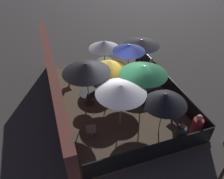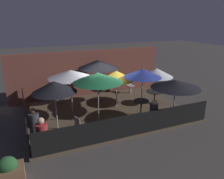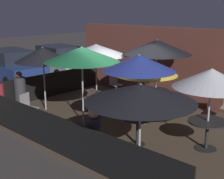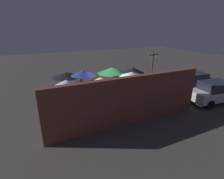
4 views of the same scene
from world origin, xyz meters
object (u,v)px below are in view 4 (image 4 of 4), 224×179
(parked_car_1, at_px, (215,92))
(dining_table_0, at_px, (116,103))
(patio_chair_1, at_px, (118,84))
(patron_2, at_px, (131,81))
(patio_umbrella_1, at_px, (67,83))
(patio_umbrella_4, at_px, (112,70))
(patio_chair_2, at_px, (84,115))
(dining_table_1, at_px, (68,101))
(patio_umbrella_2, at_px, (83,73))
(patio_umbrella_6, at_px, (132,75))
(patron_1, at_px, (139,83))
(patio_umbrella_5, at_px, (100,81))
(patron_0, at_px, (82,87))
(planter_box, at_px, (134,78))
(patio_chair_0, at_px, (148,100))
(patio_umbrella_7, at_px, (66,75))
(dining_table_2, at_px, (84,93))
(parked_car_0, at_px, (190,82))
(patio_umbrella_3, at_px, (133,70))
(light_post, at_px, (152,67))
(patio_umbrella_0, at_px, (116,79))

(parked_car_1, bearing_deg, dining_table_0, -6.73)
(patio_chair_1, xyz_separation_m, patron_2, (-1.48, -0.20, 0.04))
(patio_umbrella_1, xyz_separation_m, dining_table_0, (-2.73, 1.70, -1.25))
(patio_umbrella_1, distance_m, patio_umbrella_4, 3.75)
(patio_umbrella_4, xyz_separation_m, patio_chair_2, (3.27, 3.07, -1.60))
(patio_umbrella_4, distance_m, dining_table_1, 4.04)
(patio_chair_2, bearing_deg, dining_table_0, -86.21)
(patio_chair_1, bearing_deg, patio_umbrella_2, 0.00)
(patio_umbrella_6, bearing_deg, patron_1, -136.30)
(patio_umbrella_5, height_order, patio_umbrella_6, patio_umbrella_6)
(patron_1, bearing_deg, patio_umbrella_1, -43.07)
(patio_umbrella_5, relative_size, patron_2, 1.61)
(patio_chair_1, relative_size, patron_2, 0.74)
(patron_0, bearing_deg, planter_box, -141.05)
(dining_table_0, bearing_deg, patio_umbrella_2, -63.88)
(patio_chair_0, bearing_deg, dining_table_1, -12.19)
(patio_umbrella_5, bearing_deg, dining_table_1, -9.79)
(patio_umbrella_7, bearing_deg, patio_umbrella_2, 129.06)
(patio_umbrella_2, height_order, dining_table_2, patio_umbrella_2)
(dining_table_0, relative_size, dining_table_2, 1.24)
(dining_table_2, distance_m, patio_chair_2, 3.38)
(patio_umbrella_5, distance_m, patio_chair_1, 3.77)
(parked_car_0, bearing_deg, patio_umbrella_6, 4.83)
(dining_table_2, bearing_deg, patio_umbrella_6, 152.62)
(patio_chair_0, height_order, patio_chair_2, patio_chair_2)
(patio_chair_0, height_order, planter_box, patio_chair_0)
(patio_umbrella_5, bearing_deg, patio_umbrella_3, -160.20)
(patio_chair_2, relative_size, light_post, 0.29)
(patio_umbrella_1, bearing_deg, planter_box, -154.66)
(patio_umbrella_3, distance_m, patio_umbrella_4, 1.93)
(patio_umbrella_0, bearing_deg, parked_car_1, 167.36)
(patron_1, relative_size, light_post, 0.40)
(parked_car_0, bearing_deg, patron_2, -28.81)
(patio_umbrella_6, bearing_deg, dining_table_1, -8.21)
(patio_umbrella_7, bearing_deg, patio_chair_2, 89.30)
(patio_umbrella_2, height_order, parked_car_1, patio_umbrella_2)
(patron_0, relative_size, parked_car_0, 0.28)
(patio_chair_0, xyz_separation_m, parked_car_0, (-5.61, -1.37, 0.22))
(patio_umbrella_5, height_order, patio_chair_1, patio_umbrella_5)
(dining_table_2, xyz_separation_m, planter_box, (-6.04, -2.58, -0.30))
(patio_umbrella_3, xyz_separation_m, dining_table_1, (5.57, 0.84, -1.33))
(patio_umbrella_5, relative_size, patron_0, 1.56)
(patio_umbrella_7, xyz_separation_m, patio_chair_2, (0.05, 4.44, -1.31))
(patron_0, xyz_separation_m, patron_1, (-4.90, 1.11, -0.02))
(planter_box, bearing_deg, patio_umbrella_6, 55.19)
(patio_umbrella_4, relative_size, patron_1, 1.82)
(patio_umbrella_4, xyz_separation_m, parked_car_0, (-6.94, 1.58, -1.40))
(patio_umbrella_2, bearing_deg, patio_umbrella_7, -50.94)
(patron_0, height_order, parked_car_1, parked_car_1)
(patio_umbrella_3, distance_m, patron_0, 4.43)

